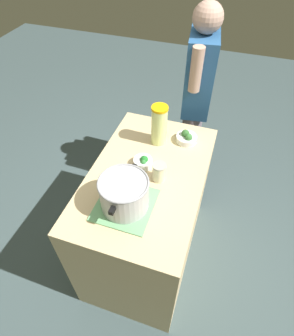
% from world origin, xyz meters
% --- Properties ---
extents(ground_plane, '(8.00, 8.00, 0.00)m').
position_xyz_m(ground_plane, '(0.00, 0.00, 0.00)').
color(ground_plane, '#405154').
extents(counter_slab, '(1.09, 0.67, 0.92)m').
position_xyz_m(counter_slab, '(0.00, 0.00, 0.46)').
color(counter_slab, '#D0B584').
rests_on(counter_slab, ground_plane).
extents(dish_cloth, '(0.31, 0.30, 0.01)m').
position_xyz_m(dish_cloth, '(-0.25, 0.04, 0.92)').
color(dish_cloth, '#70AE75').
rests_on(dish_cloth, counter_slab).
extents(cooking_pot, '(0.33, 0.26, 0.18)m').
position_xyz_m(cooking_pot, '(-0.25, 0.04, 1.02)').
color(cooking_pot, '#B7B7BC').
rests_on(cooking_pot, dish_cloth).
extents(lemonade_pitcher, '(0.10, 0.10, 0.27)m').
position_xyz_m(lemonade_pitcher, '(0.30, 0.02, 1.05)').
color(lemonade_pitcher, '#DEEF93').
rests_on(lemonade_pitcher, counter_slab).
extents(mason_jar, '(0.08, 0.08, 0.12)m').
position_xyz_m(mason_jar, '(-0.02, -0.08, 0.97)').
color(mason_jar, beige).
rests_on(mason_jar, counter_slab).
extents(broccoli_bowl_front, '(0.14, 0.14, 0.08)m').
position_xyz_m(broccoli_bowl_front, '(0.36, -0.15, 0.94)').
color(broccoli_bowl_front, silver).
rests_on(broccoli_bowl_front, counter_slab).
extents(broccoli_bowl_center, '(0.11, 0.11, 0.07)m').
position_xyz_m(broccoli_bowl_center, '(0.06, 0.04, 0.95)').
color(broccoli_bowl_center, silver).
rests_on(broccoli_bowl_center, counter_slab).
extents(person_cook, '(0.50, 0.25, 1.62)m').
position_xyz_m(person_cook, '(0.87, -0.11, 0.89)').
color(person_cook, slate).
rests_on(person_cook, ground_plane).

